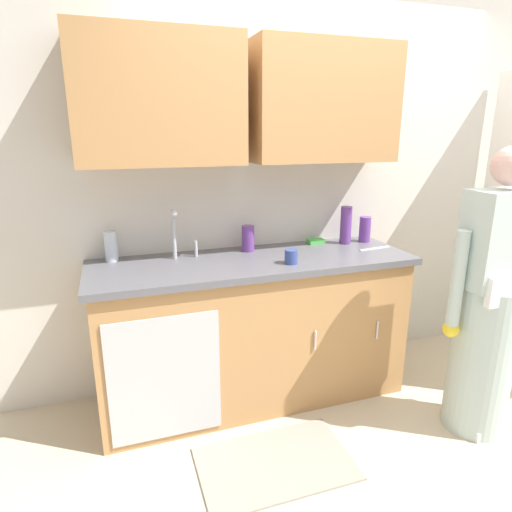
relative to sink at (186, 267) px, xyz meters
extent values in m
plane|color=beige|center=(0.96, -0.71, -0.93)|extent=(9.00, 9.00, 0.00)
cube|color=beige|center=(0.96, 0.34, 0.42)|extent=(4.80, 0.10, 2.70)
cube|color=#B27F4C|center=(-0.08, 0.12, 0.92)|extent=(0.91, 0.34, 0.70)
cube|color=#B27F4C|center=(0.91, 0.12, 0.92)|extent=(0.91, 0.34, 0.70)
cube|color=#B27F4C|center=(0.41, -0.01, -0.48)|extent=(1.90, 0.60, 0.90)
cube|color=#B7BABF|center=(-0.19, -0.31, -0.52)|extent=(0.60, 0.01, 0.72)
cylinder|color=silver|center=(0.70, -0.32, -0.43)|extent=(0.01, 0.01, 0.12)
cylinder|color=silver|center=(1.13, -0.32, -0.43)|extent=(0.01, 0.01, 0.12)
cube|color=#595960|center=(0.41, -0.01, -0.01)|extent=(1.96, 0.66, 0.04)
cube|color=#B7BABF|center=(0.00, -0.01, -0.01)|extent=(0.50, 0.36, 0.03)
cylinder|color=#B7BABF|center=(-0.04, 0.14, 0.16)|extent=(0.02, 0.02, 0.30)
sphere|color=#B7BABF|center=(-0.04, 0.08, 0.30)|extent=(0.04, 0.04, 0.04)
cylinder|color=#B7BABF|center=(0.09, 0.14, 0.06)|extent=(0.02, 0.02, 0.10)
cube|color=white|center=(1.55, -0.74, -0.90)|extent=(0.20, 0.26, 0.06)
cylinder|color=#B2C6C1|center=(1.55, -0.72, -0.49)|extent=(0.34, 0.34, 0.88)
cube|color=#B2C6C1|center=(1.55, -0.72, 0.21)|extent=(0.38, 0.22, 0.52)
sphere|color=#DBAA9D|center=(1.55, -0.72, 0.59)|extent=(0.20, 0.20, 0.20)
cube|color=white|center=(1.55, -0.84, -0.03)|extent=(0.32, 0.04, 0.16)
cylinder|color=#B2C6C1|center=(1.32, -0.70, 0.00)|extent=(0.07, 0.07, 0.55)
sphere|color=yellow|center=(1.32, -0.70, -0.28)|extent=(0.09, 0.09, 0.09)
cube|color=gray|center=(0.32, -0.66, -0.92)|extent=(0.80, 0.50, 0.01)
cylinder|color=#66388C|center=(1.13, 0.14, 0.14)|extent=(0.08, 0.08, 0.26)
cylinder|color=#66388C|center=(1.28, 0.15, 0.10)|extent=(0.08, 0.08, 0.17)
cylinder|color=#66388C|center=(0.44, 0.17, 0.10)|extent=(0.08, 0.08, 0.17)
cylinder|color=silver|center=(-0.40, 0.21, 0.10)|extent=(0.08, 0.08, 0.18)
cylinder|color=#33478C|center=(0.59, -0.18, 0.06)|extent=(0.08, 0.08, 0.08)
cube|color=silver|center=(1.24, -0.05, 0.02)|extent=(0.24, 0.05, 0.01)
cube|color=#4CBF4C|center=(0.94, 0.21, 0.03)|extent=(0.11, 0.07, 0.03)
camera|label=1|loc=(-0.38, -2.41, 0.77)|focal=30.46mm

